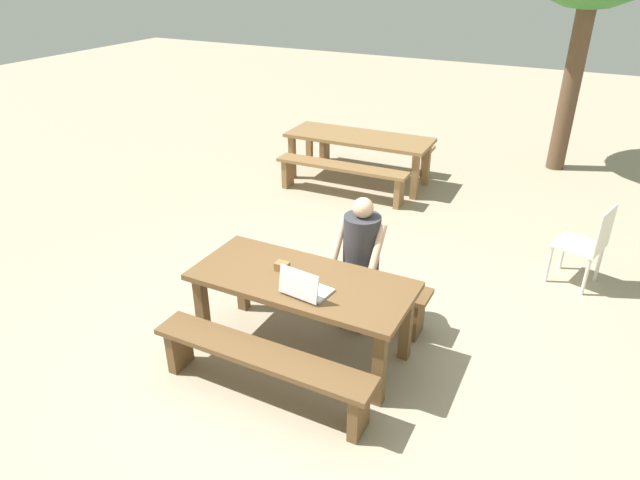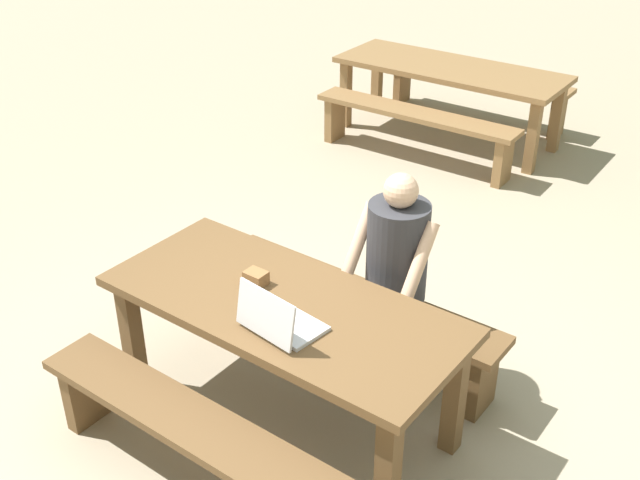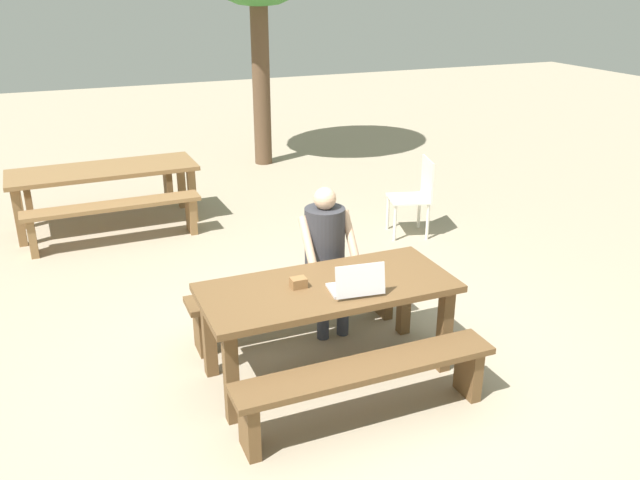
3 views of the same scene
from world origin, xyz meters
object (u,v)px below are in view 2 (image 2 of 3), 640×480
laptop (278,320)px  small_pouch (256,278)px  picnic_table_front (284,319)px  picnic_table_mid (450,76)px  person_seated (394,264)px

laptop → small_pouch: laptop is taller
picnic_table_front → picnic_table_mid: size_ratio=0.86×
laptop → person_seated: bearing=-91.5°
picnic_table_front → small_pouch: 0.26m
laptop → small_pouch: 0.42m
small_pouch → laptop: bearing=-34.9°
picnic_table_mid → laptop: bearing=-73.7°
picnic_table_front → picnic_table_mid: bearing=106.8°
person_seated → picnic_table_mid: size_ratio=0.58×
laptop → person_seated: size_ratio=0.31×
laptop → picnic_table_mid: size_ratio=0.18×
picnic_table_front → laptop: size_ratio=4.80×
picnic_table_front → small_pouch: bearing=168.5°
picnic_table_mid → person_seated: bearing=-67.9°
picnic_table_front → person_seated: 0.68m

